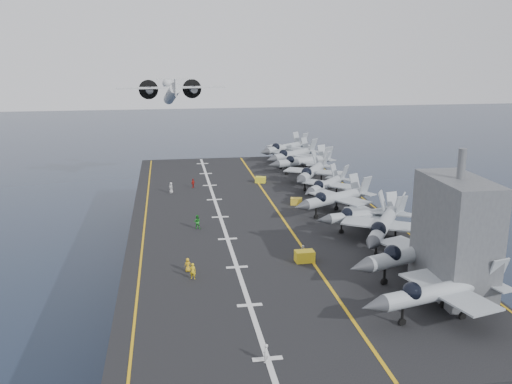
{
  "coord_description": "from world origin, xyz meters",
  "views": [
    {
      "loc": [
        -13.38,
        -80.78,
        35.08
      ],
      "look_at": [
        0.0,
        4.0,
        13.0
      ],
      "focal_mm": 40.0,
      "sensor_mm": 36.0,
      "label": 1
    }
  ],
  "objects": [
    {
      "name": "fighter_jet_1",
      "position": [
        13.15,
        -25.59,
        13.24
      ],
      "size": [
        19.17,
        16.02,
        5.68
      ],
      "primitive_type": null,
      "color": "#9EA6AD",
      "rests_on": "flight_deck"
    },
    {
      "name": "hull",
      "position": [
        0.0,
        0.0,
        5.0
      ],
      "size": [
        36.0,
        90.0,
        10.0
      ],
      "primitive_type": "cube",
      "color": "#56595E",
      "rests_on": "ground"
    },
    {
      "name": "transport_plane",
      "position": [
        -11.84,
        55.38,
        24.12
      ],
      "size": [
        26.72,
        19.5,
        5.96
      ],
      "primitive_type": null,
      "color": "silver"
    },
    {
      "name": "crew_7",
      "position": [
        2.23,
        -18.19,
        11.2
      ],
      "size": [
        1.15,
        1.1,
        1.6
      ],
      "primitive_type": "imported",
      "color": "white",
      "rests_on": "flight_deck"
    },
    {
      "name": "fighter_jet_4",
      "position": [
        11.43,
        -0.82,
        12.99
      ],
      "size": [
        17.91,
        16.11,
        5.18
      ],
      "primitive_type": null,
      "color": "#9DA7AD",
      "rests_on": "flight_deck"
    },
    {
      "name": "crew_1",
      "position": [
        -11.17,
        -22.57,
        11.32
      ],
      "size": [
        1.26,
        1.0,
        1.84
      ],
      "primitive_type": "imported",
      "color": "yellow",
      "rests_on": "flight_deck"
    },
    {
      "name": "crew_2",
      "position": [
        -9.69,
        -4.95,
        11.39
      ],
      "size": [
        1.31,
        0.98,
        1.98
      ],
      "primitive_type": "imported",
      "color": "#1F8A26",
      "rests_on": "flight_deck"
    },
    {
      "name": "island_superstructure",
      "position": [
        15.0,
        -30.0,
        17.9
      ],
      "size": [
        5.0,
        10.0,
        15.0
      ],
      "primitive_type": null,
      "color": "#56595E",
      "rests_on": "flight_deck"
    },
    {
      "name": "tow_cart_a",
      "position": [
        2.09,
        -19.45,
        11.07
      ],
      "size": [
        2.27,
        1.52,
        1.33
      ],
      "primitive_type": null,
      "color": "yellow",
      "rests_on": "flight_deck"
    },
    {
      "name": "crew_5",
      "position": [
        -13.03,
        15.61,
        11.34
      ],
      "size": [
        1.24,
        1.36,
        1.88
      ],
      "primitive_type": "imported",
      "color": "silver",
      "rests_on": "flight_deck"
    },
    {
      "name": "landing_centerline",
      "position": [
        -6.0,
        0.0,
        10.42
      ],
      "size": [
        0.5,
        90.0,
        0.02
      ],
      "primitive_type": "cube",
      "color": "silver",
      "rests_on": "flight_deck"
    },
    {
      "name": "crew_4",
      "position": [
        -9.07,
        18.82,
        11.22
      ],
      "size": [
        1.14,
        1.17,
        1.63
      ],
      "primitive_type": "imported",
      "color": "#B51811",
      "rests_on": "flight_deck"
    },
    {
      "name": "deck_edge_stbd",
      "position": [
        18.5,
        0.0,
        10.42
      ],
      "size": [
        0.25,
        90.0,
        0.02
      ],
      "primitive_type": "cube",
      "color": "gold",
      "rests_on": "flight_deck"
    },
    {
      "name": "crew_0",
      "position": [
        -11.62,
        -20.38,
        11.19
      ],
      "size": [
        1.03,
        0.75,
        1.59
      ],
      "primitive_type": "imported",
      "color": "gold",
      "rests_on": "flight_deck"
    },
    {
      "name": "tow_cart_b",
      "position": [
        6.69,
        4.99,
        10.94
      ],
      "size": [
        2.03,
        1.57,
        1.08
      ],
      "primitive_type": null,
      "color": "gold",
      "rests_on": "flight_deck"
    },
    {
      "name": "fighter_jet_0",
      "position": [
        11.28,
        -35.07,
        13.08
      ],
      "size": [
        17.57,
        13.9,
        5.36
      ],
      "primitive_type": null,
      "color": "#9FA6B0",
      "rests_on": "flight_deck"
    },
    {
      "name": "tow_cart_c",
      "position": [
        3.48,
        20.75,
        10.96
      ],
      "size": [
        2.16,
        1.77,
        1.12
      ],
      "primitive_type": null,
      "color": "yellow",
      "rests_on": "flight_deck"
    },
    {
      "name": "flight_deck",
      "position": [
        0.0,
        0.0,
        10.2
      ],
      "size": [
        38.0,
        92.0,
        0.4
      ],
      "primitive_type": "cube",
      "color": "black",
      "rests_on": "hull"
    },
    {
      "name": "fighter_jet_5",
      "position": [
        12.64,
        8.48,
        12.79
      ],
      "size": [
        15.96,
        16.38,
        4.77
      ],
      "primitive_type": null,
      "color": "#9BA2AA",
      "rests_on": "flight_deck"
    },
    {
      "name": "fighter_jet_9",
      "position": [
        12.84,
        43.0,
        13.03
      ],
      "size": [
        18.11,
        17.42,
        5.26
      ],
      "primitive_type": null,
      "color": "#9EA7B0",
      "rests_on": "flight_deck"
    },
    {
      "name": "fighter_jet_7",
      "position": [
        13.4,
        27.92,
        12.9
      ],
      "size": [
        16.86,
        14.04,
        5.0
      ],
      "primitive_type": null,
      "color": "gray",
      "rests_on": "flight_deck"
    },
    {
      "name": "fighter_jet_2",
      "position": [
        13.23,
        -15.47,
        13.18
      ],
      "size": [
        17.43,
        19.25,
        5.57
      ],
      "primitive_type": null,
      "color": "#9098A1",
      "rests_on": "flight_deck"
    },
    {
      "name": "fighter_jet_6",
      "position": [
        12.36,
        17.12,
        13.11
      ],
      "size": [
        16.95,
        18.74,
        5.42
      ],
      "primitive_type": null,
      "color": "gray",
      "rests_on": "flight_deck"
    },
    {
      "name": "deck_edge_port",
      "position": [
        -17.0,
        0.0,
        10.42
      ],
      "size": [
        0.25,
        90.0,
        0.02
      ],
      "primitive_type": "cube",
      "color": "gold",
      "rests_on": "flight_deck"
    },
    {
      "name": "foul_line",
      "position": [
        3.0,
        0.0,
        10.42
      ],
      "size": [
        0.35,
        90.0,
        0.02
      ],
      "primitive_type": "cube",
      "color": "gold",
      "rests_on": "flight_deck"
    },
    {
      "name": "ground",
      "position": [
        0.0,
        0.0,
        0.0
      ],
      "size": [
        500.0,
        500.0,
        0.0
      ],
      "primitive_type": "plane",
      "color": "#142135",
      "rests_on": "ground"
    },
    {
      "name": "fighter_jet_3",
      "position": [
        13.17,
        -9.22,
        12.74
      ],
      "size": [
        15.13,
        11.7,
        4.69
      ],
      "primitive_type": null,
      "color": "#9AA1AB",
      "rests_on": "flight_deck"
    },
    {
      "name": "crew_6",
      "position": [
        -6.23,
        -40.44,
        11.2
      ],
      "size": [
        1.04,
        1.15,
        1.59
      ],
      "primitive_type": "imported",
      "color": "silver",
      "rests_on": "flight_deck"
    },
    {
      "name": "fighter_jet_8",
      "position": [
        12.84,
        34.78,
        13.03
      ],
      "size": [
        18.11,
        17.42,
        5.26
      ],
      "primitive_type": null,
      "color": "#9EA7B0",
      "rests_on": "flight_deck"
    }
  ]
}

